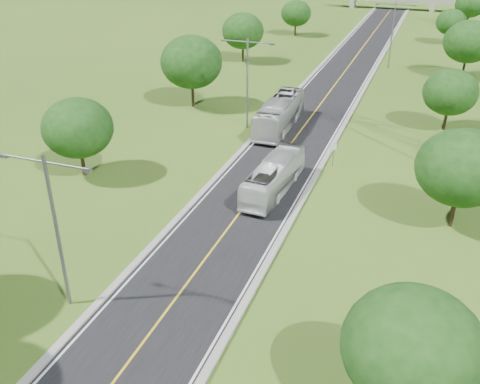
# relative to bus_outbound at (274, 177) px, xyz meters

# --- Properties ---
(ground) EXTENTS (260.00, 260.00, 0.00)m
(ground) POSITION_rel_bus_outbound_xyz_m (-1.47, 29.26, -1.49)
(ground) COLOR #385A19
(ground) RESTS_ON ground
(road) EXTENTS (8.00, 150.00, 0.06)m
(road) POSITION_rel_bus_outbound_xyz_m (-1.47, 35.26, -1.46)
(road) COLOR black
(road) RESTS_ON ground
(curb_left) EXTENTS (0.50, 150.00, 0.22)m
(curb_left) POSITION_rel_bus_outbound_xyz_m (-5.72, 35.26, -1.38)
(curb_left) COLOR gray
(curb_left) RESTS_ON ground
(curb_right) EXTENTS (0.50, 150.00, 0.22)m
(curb_right) POSITION_rel_bus_outbound_xyz_m (2.78, 35.26, -1.38)
(curb_right) COLOR gray
(curb_right) RESTS_ON ground
(speed_limit_sign) EXTENTS (0.55, 0.09, 2.40)m
(speed_limit_sign) POSITION_rel_bus_outbound_xyz_m (3.73, 7.24, 0.11)
(speed_limit_sign) COLOR slate
(speed_limit_sign) RESTS_ON ground
(streetlight_near_left) EXTENTS (5.90, 0.25, 10.00)m
(streetlight_near_left) POSITION_rel_bus_outbound_xyz_m (-7.47, -18.74, 4.45)
(streetlight_near_left) COLOR slate
(streetlight_near_left) RESTS_ON ground
(streetlight_mid_left) EXTENTS (5.90, 0.25, 10.00)m
(streetlight_mid_left) POSITION_rel_bus_outbound_xyz_m (-7.47, 14.26, 4.45)
(streetlight_mid_left) COLOR slate
(streetlight_mid_left) RESTS_ON ground
(streetlight_far_right) EXTENTS (5.90, 0.25, 10.00)m
(streetlight_far_right) POSITION_rel_bus_outbound_xyz_m (4.53, 47.26, 4.45)
(streetlight_far_right) COLOR slate
(streetlight_far_right) RESTS_ON ground
(tree_lb) EXTENTS (6.30, 6.30, 7.33)m
(tree_lb) POSITION_rel_bus_outbound_xyz_m (-17.47, -2.74, 3.15)
(tree_lb) COLOR black
(tree_lb) RESTS_ON ground
(tree_lc) EXTENTS (7.56, 7.56, 8.79)m
(tree_lc) POSITION_rel_bus_outbound_xyz_m (-16.47, 19.26, 4.08)
(tree_lc) COLOR black
(tree_lc) RESTS_ON ground
(tree_ld) EXTENTS (6.72, 6.72, 7.82)m
(tree_ld) POSITION_rel_bus_outbound_xyz_m (-18.47, 43.26, 3.46)
(tree_ld) COLOR black
(tree_ld) RESTS_ON ground
(tree_le) EXTENTS (5.88, 5.88, 6.84)m
(tree_le) POSITION_rel_bus_outbound_xyz_m (-15.97, 67.26, 2.84)
(tree_le) COLOR black
(tree_le) RESTS_ON ground
(tree_ra) EXTENTS (6.30, 6.30, 7.33)m
(tree_ra) POSITION_rel_bus_outbound_xyz_m (12.53, -20.74, 3.15)
(tree_ra) COLOR black
(tree_ra) RESTS_ON ground
(tree_rb) EXTENTS (6.72, 6.72, 7.82)m
(tree_rb) POSITION_rel_bus_outbound_xyz_m (14.53, -0.74, 3.46)
(tree_rb) COLOR black
(tree_rb) RESTS_ON ground
(tree_rc) EXTENTS (5.88, 5.88, 6.84)m
(tree_rc) POSITION_rel_bus_outbound_xyz_m (13.53, 21.26, 2.84)
(tree_rc) COLOR black
(tree_rc) RESTS_ON ground
(tree_rd) EXTENTS (7.14, 7.14, 8.30)m
(tree_rd) POSITION_rel_bus_outbound_xyz_m (15.53, 45.26, 3.77)
(tree_rd) COLOR black
(tree_rd) RESTS_ON ground
(tree_re) EXTENTS (5.46, 5.46, 6.35)m
(tree_re) POSITION_rel_bus_outbound_xyz_m (13.03, 69.26, 2.53)
(tree_re) COLOR black
(tree_re) RESTS_ON ground
(tree_rf) EXTENTS (6.30, 6.30, 7.33)m
(tree_rf) POSITION_rel_bus_outbound_xyz_m (16.53, 89.26, 3.15)
(tree_rf) COLOR black
(tree_rf) RESTS_ON ground
(bus_outbound) EXTENTS (2.99, 10.40, 2.86)m
(bus_outbound) POSITION_rel_bus_outbound_xyz_m (0.00, 0.00, 0.00)
(bus_outbound) COLOR silver
(bus_outbound) RESTS_ON road
(bus_inbound) EXTENTS (3.07, 12.25, 3.40)m
(bus_inbound) POSITION_rel_bus_outbound_xyz_m (-3.97, 15.21, 0.27)
(bus_inbound) COLOR beige
(bus_inbound) RESTS_ON road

